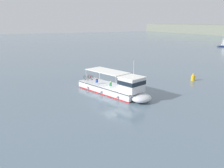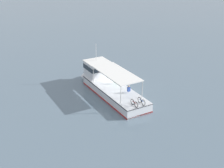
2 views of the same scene
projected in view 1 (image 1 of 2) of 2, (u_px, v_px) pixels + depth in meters
name	position (u px, v px, depth m)	size (l,w,h in m)	color
ground_plane	(113.00, 97.00, 32.94)	(400.00, 400.00, 0.00)	slate
ferry_main	(117.00, 88.00, 33.61)	(13.06, 6.57, 5.32)	silver
sailboat_outer_anchorage	(223.00, 46.00, 98.48)	(4.21, 4.54, 5.40)	navy
channel_buoy	(193.00, 77.00, 42.00)	(0.70, 0.70, 1.40)	gold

